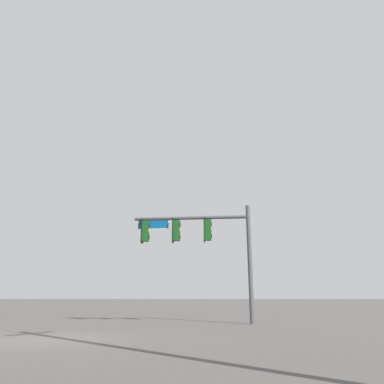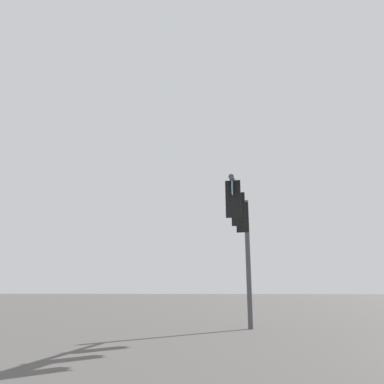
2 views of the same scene
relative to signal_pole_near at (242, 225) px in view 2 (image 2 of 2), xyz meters
name	(u,v)px [view 2 (image 2 of 2)]	position (x,y,z in m)	size (l,w,h in m)	color
signal_pole_near	(242,225)	(0.00, 0.00, 0.00)	(6.21, 0.72, 5.96)	#47474C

